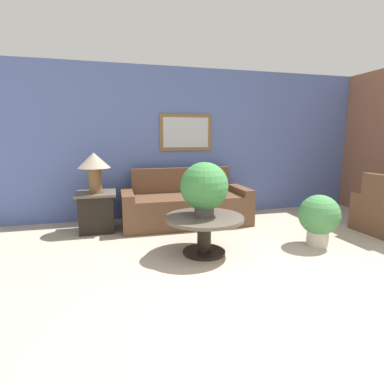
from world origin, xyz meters
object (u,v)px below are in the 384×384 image
object	(u,v)px
side_table	(97,211)
potted_plant_on_table	(204,187)
potted_plant_floor	(319,217)
table_lamp	(94,165)
coffee_table	(204,227)
couch_main	(185,206)

from	to	relation	value
side_table	potted_plant_on_table	bearing A→B (deg)	-43.47
side_table	potted_plant_floor	xyz separation A→B (m)	(2.84, -1.42, 0.08)
table_lamp	potted_plant_on_table	xyz separation A→B (m)	(1.32, -1.26, -0.19)
table_lamp	potted_plant_floor	distance (m)	3.24
coffee_table	potted_plant_on_table	size ratio (longest dim) A/B	1.46
coffee_table	potted_plant_floor	xyz separation A→B (m)	(1.53, -0.13, 0.05)
coffee_table	side_table	size ratio (longest dim) A/B	1.60
couch_main	table_lamp	size ratio (longest dim) A/B	3.46
couch_main	potted_plant_floor	distance (m)	2.06
table_lamp	potted_plant_floor	world-z (taller)	table_lamp
table_lamp	potted_plant_on_table	size ratio (longest dim) A/B	0.91
couch_main	side_table	xyz separation A→B (m)	(-1.40, -0.05, 0.00)
potted_plant_floor	coffee_table	bearing A→B (deg)	175.24
coffee_table	couch_main	bearing A→B (deg)	86.48
side_table	potted_plant_on_table	xyz separation A→B (m)	(1.32, -1.26, 0.52)
side_table	potted_plant_floor	size ratio (longest dim) A/B	0.88
table_lamp	coffee_table	bearing A→B (deg)	-44.37
couch_main	potted_plant_on_table	size ratio (longest dim) A/B	3.14
side_table	couch_main	bearing A→B (deg)	1.96
coffee_table	side_table	bearing A→B (deg)	135.63
couch_main	side_table	distance (m)	1.40
side_table	table_lamp	xyz separation A→B (m)	(0.00, -0.00, 0.71)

